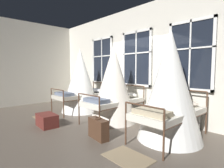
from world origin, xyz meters
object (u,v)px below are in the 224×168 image
at_px(cot_first, 81,81).
at_px(suitcase_dark, 98,129).
at_px(travel_trunk, 47,120).
at_px(cot_second, 114,85).
at_px(cot_third, 170,87).

bearing_deg(cot_first, suitcase_dark, -115.51).
xyz_separation_m(cot_first, travel_trunk, (0.87, -1.63, -0.93)).
relative_size(cot_first, suitcase_dark, 3.88).
relative_size(cot_second, cot_third, 0.95).
height_order(cot_first, cot_third, cot_third).
xyz_separation_m(cot_second, travel_trunk, (-0.85, -1.64, -0.91)).
xyz_separation_m(cot_second, cot_third, (1.81, -0.05, 0.06)).
xyz_separation_m(cot_first, suitcase_dark, (2.46, -1.16, -0.87)).
bearing_deg(travel_trunk, suitcase_dark, 16.51).
xyz_separation_m(cot_second, suitcase_dark, (0.74, -1.17, -0.85)).
height_order(cot_second, travel_trunk, cot_second).
bearing_deg(travel_trunk, cot_third, 30.89).
distance_m(cot_second, cot_third, 1.81).
bearing_deg(cot_second, cot_third, -93.40).
bearing_deg(cot_third, cot_second, 89.21).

